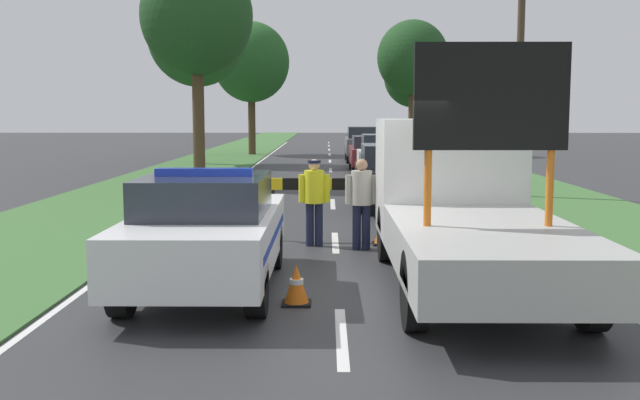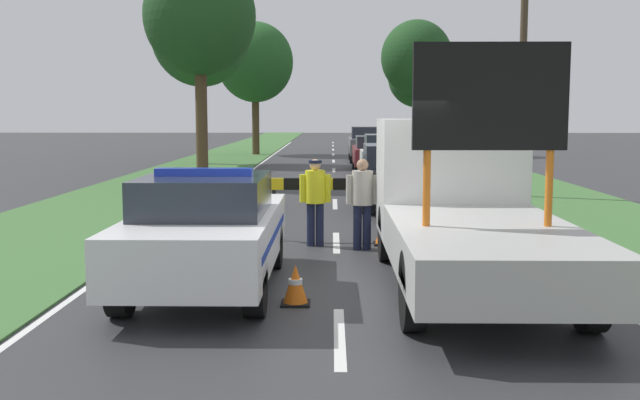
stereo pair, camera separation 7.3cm
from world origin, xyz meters
name	(u,v)px [view 2 (the right image)]	position (x,y,z in m)	size (l,w,h in m)	color
ground_plane	(338,291)	(0.00, 0.00, 0.00)	(160.00, 160.00, 0.00)	#333335
lane_markings	(334,176)	(0.00, 18.22, 0.00)	(6.91, 66.03, 0.01)	silver
grass_verge_left	(192,172)	(-5.68, 20.00, 0.01)	(4.35, 120.00, 0.03)	#427038
grass_verge_right	(476,172)	(5.68, 20.00, 0.01)	(4.35, 120.00, 0.03)	#427038
police_car	(207,231)	(-1.75, 0.06, 0.80)	(1.81, 4.54, 1.64)	white
work_truck	(462,203)	(1.75, 0.72, 1.09)	(2.15, 6.06, 3.17)	white
road_barrier	(333,189)	(-0.06, 3.97, 0.96)	(2.73, 0.08, 1.16)	black
police_officer	(315,195)	(-0.38, 3.38, 0.92)	(0.56, 0.35, 1.55)	#191E38
pedestrian_civilian	(362,197)	(0.44, 3.02, 0.92)	(0.57, 0.36, 1.58)	#191E38
traffic_cone_near_police	(295,285)	(-0.53, -0.74, 0.25)	(0.36, 0.36, 0.50)	black
traffic_cone_centre_front	(442,217)	(2.07, 4.74, 0.33)	(0.49, 0.49, 0.67)	black
traffic_cone_near_truck	(384,230)	(0.86, 3.53, 0.26)	(0.37, 0.37, 0.52)	black
queued_car_sedan_black	(398,175)	(1.56, 8.87, 0.81)	(1.87, 4.17, 1.58)	black
queued_car_van_white	(389,160)	(1.79, 14.63, 0.84)	(1.78, 3.90, 1.67)	silver
queued_car_wagon_maroon	(376,153)	(1.70, 20.18, 0.77)	(1.83, 4.57, 1.45)	maroon
queued_car_suv_grey	(367,144)	(1.62, 26.60, 0.88)	(1.71, 4.21, 1.70)	slate
roadside_tree_near_left	(255,62)	(-4.39, 32.60, 5.17)	(4.26, 4.26, 7.43)	#4C3823
roadside_tree_near_right	(417,58)	(4.62, 32.45, 5.39)	(3.95, 3.95, 7.50)	#4C3823
roadside_tree_mid_left	(201,35)	(-6.03, 24.61, 5.88)	(4.51, 4.51, 8.28)	#4C3823
roadside_tree_mid_right	(200,17)	(-4.40, 15.05, 5.46)	(3.66, 3.66, 7.43)	#4C3823
roadside_tree_far_left	(418,77)	(5.16, 36.64, 4.57)	(3.64, 3.64, 6.51)	#4C3823
utility_pole	(523,41)	(5.18, 11.23, 4.32)	(1.20, 0.20, 8.41)	#473828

